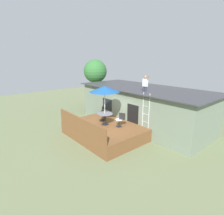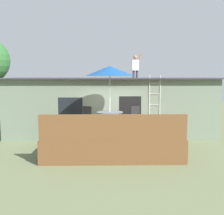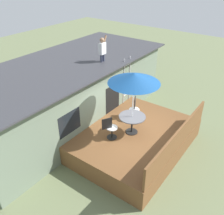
% 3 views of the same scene
% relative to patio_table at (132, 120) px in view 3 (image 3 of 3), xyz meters
% --- Properties ---
extents(ground_plane, '(40.00, 40.00, 0.00)m').
position_rel_patio_table_xyz_m(ground_plane, '(0.09, 0.02, -1.39)').
color(ground_plane, '#66704C').
extents(house, '(10.50, 4.50, 2.88)m').
position_rel_patio_table_xyz_m(house, '(0.09, 3.62, 0.06)').
color(house, slate).
rests_on(house, ground).
extents(deck, '(4.97, 3.93, 0.80)m').
position_rel_patio_table_xyz_m(deck, '(0.09, 0.02, -0.99)').
color(deck, brown).
rests_on(deck, ground).
extents(deck_railing, '(4.87, 0.08, 0.90)m').
position_rel_patio_table_xyz_m(deck_railing, '(0.09, -1.89, -0.14)').
color(deck_railing, brown).
rests_on(deck_railing, deck).
extents(patio_table, '(1.04, 1.04, 0.74)m').
position_rel_patio_table_xyz_m(patio_table, '(0.00, 0.00, 0.00)').
color(patio_table, black).
rests_on(patio_table, deck).
extents(patio_umbrella, '(1.90, 1.90, 2.54)m').
position_rel_patio_table_xyz_m(patio_umbrella, '(-0.00, 0.00, 1.76)').
color(patio_umbrella, silver).
rests_on(patio_umbrella, deck).
extents(step_ladder, '(0.52, 0.04, 2.20)m').
position_rel_patio_table_xyz_m(step_ladder, '(2.04, 1.61, 0.51)').
color(step_ladder, silver).
rests_on(step_ladder, deck).
extents(person_figure, '(0.47, 0.20, 1.11)m').
position_rel_patio_table_xyz_m(person_figure, '(1.25, 2.40, 2.10)').
color(person_figure, '#33384C').
rests_on(person_figure, house).
extents(patio_chair_left, '(0.58, 0.44, 0.92)m').
position_rel_patio_table_xyz_m(patio_chair_left, '(-0.81, 0.46, -0.13)').
color(patio_chair_left, black).
rests_on(patio_chair_left, deck).
extents(patio_chair_right, '(0.59, 0.44, 0.92)m').
position_rel_patio_table_xyz_m(patio_chair_right, '(0.95, 0.48, -0.13)').
color(patio_chair_right, black).
rests_on(patio_chair_right, deck).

